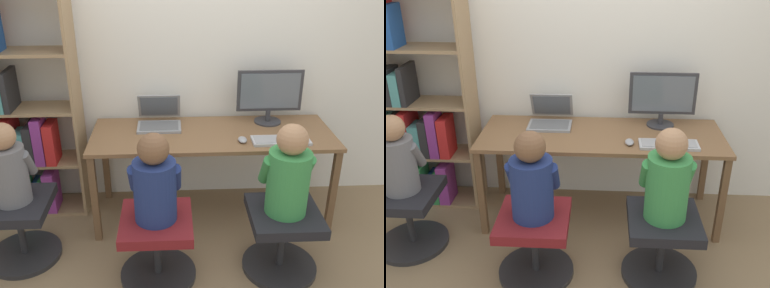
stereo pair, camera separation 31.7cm
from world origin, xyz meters
TOP-DOWN VIEW (x-y plane):
  - ground_plane at (0.00, 0.00)m, footprint 14.00×14.00m
  - wall_back at (0.00, 0.75)m, footprint 10.00×0.05m
  - desk at (0.00, 0.34)m, footprint 1.88×0.69m
  - desktop_monitor at (0.47, 0.54)m, footprint 0.53×0.22m
  - laptop at (-0.42, 0.51)m, footprint 0.35×0.35m
  - keyboard at (0.49, 0.15)m, footprint 0.43×0.17m
  - computer_mouse_by_keyboard at (0.21, 0.17)m, footprint 0.06×0.11m
  - office_chair_left at (0.42, -0.35)m, footprint 0.52×0.52m
  - office_chair_right at (-0.43, -0.39)m, footprint 0.52×0.52m
  - person_at_monitor at (0.42, -0.35)m, footprint 0.34×0.29m
  - person_at_laptop at (-0.43, -0.39)m, footprint 0.33×0.29m
  - bookshelf at (-1.58, 0.49)m, footprint 0.88×0.32m
  - office_chair_side at (-1.41, -0.14)m, footprint 0.52×0.52m
  - person_near_shelf at (-1.41, -0.13)m, footprint 0.30×0.27m

SIDE VIEW (x-z plane):
  - ground_plane at x=0.00m, z-range 0.00..0.00m
  - office_chair_left at x=0.42m, z-range 0.04..0.52m
  - office_chair_right at x=-0.43m, z-range 0.04..0.52m
  - office_chair_side at x=-1.41m, z-range 0.04..0.52m
  - desk at x=0.00m, z-range 0.30..1.05m
  - person_near_shelf at x=-1.41m, z-range 0.45..1.03m
  - person_at_laptop at x=-0.43m, z-range 0.45..1.04m
  - person_at_monitor at x=0.42m, z-range 0.45..1.07m
  - keyboard at x=0.49m, z-range 0.75..0.78m
  - computer_mouse_by_keyboard at x=0.21m, z-range 0.75..0.78m
  - bookshelf at x=-1.58m, z-range -0.11..1.71m
  - laptop at x=-0.42m, z-range 0.68..0.92m
  - desktop_monitor at x=0.47m, z-range 0.76..1.20m
  - wall_back at x=0.00m, z-range 0.00..2.60m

